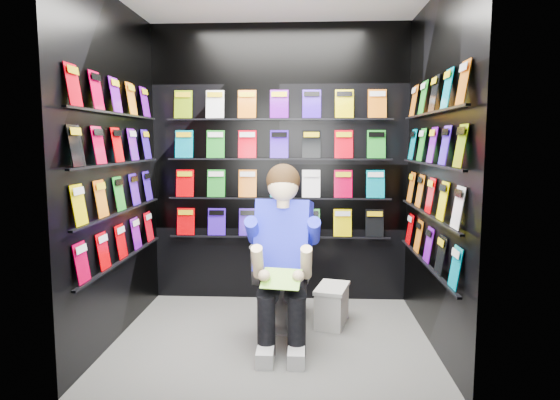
{
  "coord_description": "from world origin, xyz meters",
  "views": [
    {
      "loc": [
        0.26,
        -3.71,
        1.52
      ],
      "look_at": [
        0.05,
        0.15,
        1.06
      ],
      "focal_mm": 32.0,
      "sensor_mm": 36.0,
      "label": 1
    }
  ],
  "objects": [
    {
      "name": "longbox",
      "position": [
        0.47,
        0.32,
        0.15
      ],
      "size": [
        0.3,
        0.43,
        0.29
      ],
      "primitive_type": "cube",
      "rotation": [
        0.0,
        0.0,
        -0.24
      ],
      "color": "silver",
      "rests_on": "floor"
    },
    {
      "name": "reader",
      "position": [
        0.09,
        -0.04,
        0.79
      ],
      "size": [
        0.68,
        0.89,
        1.49
      ],
      "primitive_type": null,
      "rotation": [
        0.0,
        0.0,
        -0.17
      ],
      "color": "#1519DF",
      "rests_on": "toilet"
    },
    {
      "name": "longbox_lid",
      "position": [
        0.47,
        0.32,
        0.31
      ],
      "size": [
        0.33,
        0.46,
        0.03
      ],
      "primitive_type": "cube",
      "rotation": [
        0.0,
        0.0,
        -0.24
      ],
      "color": "silver",
      "rests_on": "longbox"
    },
    {
      "name": "floor",
      "position": [
        0.0,
        0.0,
        0.0
      ],
      "size": [
        2.4,
        2.4,
        0.0
      ],
      "primitive_type": "plane",
      "color": "slate",
      "rests_on": "ground"
    },
    {
      "name": "comics_left",
      "position": [
        -1.17,
        0.0,
        1.31
      ],
      "size": [
        0.06,
        1.7,
        1.37
      ],
      "primitive_type": null,
      "color": "#DA0006",
      "rests_on": "wall_left"
    },
    {
      "name": "wall_right",
      "position": [
        1.2,
        0.0,
        1.3
      ],
      "size": [
        0.04,
        2.0,
        2.6
      ],
      "primitive_type": "cube",
      "color": "black",
      "rests_on": "floor"
    },
    {
      "name": "wall_front",
      "position": [
        0.0,
        -1.0,
        1.3
      ],
      "size": [
        2.4,
        0.04,
        2.6
      ],
      "primitive_type": "cube",
      "color": "black",
      "rests_on": "floor"
    },
    {
      "name": "wall_left",
      "position": [
        -1.2,
        0.0,
        1.3
      ],
      "size": [
        0.04,
        2.0,
        2.6
      ],
      "primitive_type": "cube",
      "color": "black",
      "rests_on": "floor"
    },
    {
      "name": "comics_back",
      "position": [
        0.0,
        0.97,
        1.31
      ],
      "size": [
        2.1,
        0.06,
        1.37
      ],
      "primitive_type": null,
      "color": "#DA0006",
      "rests_on": "wall_back"
    },
    {
      "name": "wall_back",
      "position": [
        0.0,
        1.0,
        1.3
      ],
      "size": [
        2.4,
        0.04,
        2.6
      ],
      "primitive_type": "cube",
      "color": "black",
      "rests_on": "floor"
    },
    {
      "name": "comics_right",
      "position": [
        1.17,
        0.0,
        1.31
      ],
      "size": [
        0.06,
        1.7,
        1.37
      ],
      "primitive_type": null,
      "color": "#DA0006",
      "rests_on": "wall_right"
    },
    {
      "name": "toilet",
      "position": [
        0.09,
        0.34,
        0.37
      ],
      "size": [
        0.54,
        0.81,
        0.73
      ],
      "primitive_type": "imported",
      "rotation": [
        0.0,
        0.0,
        2.97
      ],
      "color": "silver",
      "rests_on": "floor"
    },
    {
      "name": "held_comic",
      "position": [
        0.09,
        -0.39,
        0.58
      ],
      "size": [
        0.29,
        0.2,
        0.11
      ],
      "primitive_type": "cube",
      "rotation": [
        -0.96,
        0.0,
        -0.17
      ],
      "color": "green",
      "rests_on": "reader"
    }
  ]
}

